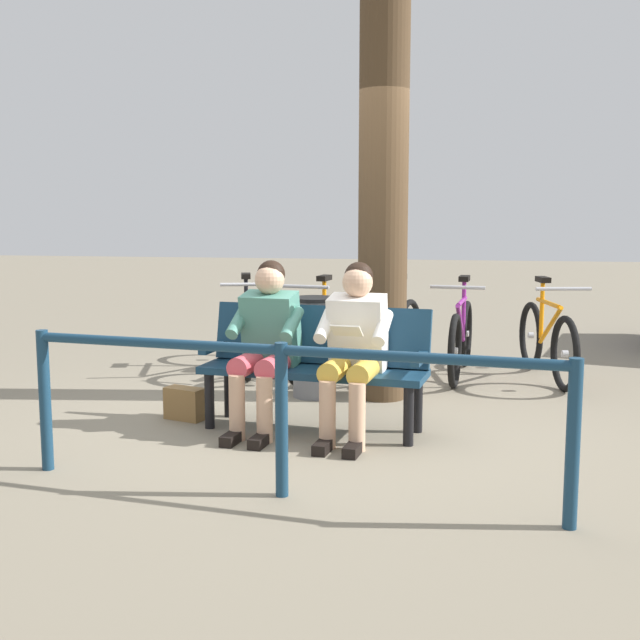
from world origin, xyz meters
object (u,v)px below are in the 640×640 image
object	(u,v)px
person_reading	(354,342)
bicycle_purple	(247,334)
tree_trunk	(384,168)
litter_bin	(315,347)
bench	(316,358)
person_companion	(266,338)
bicycle_black	(461,339)
bicycle_orange	(547,341)
bicycle_blue	(318,338)
bicycle_red	(392,336)
handbag	(185,404)

from	to	relation	value
person_reading	bicycle_purple	world-z (taller)	person_reading
person_reading	tree_trunk	size ratio (longest dim) A/B	0.32
tree_trunk	litter_bin	bearing A→B (deg)	6.85
bench	person_companion	bearing A→B (deg)	27.29
bicycle_black	bench	bearing A→B (deg)	-21.34
person_companion	bench	bearing A→B (deg)	-152.71
bicycle_orange	bicycle_blue	distance (m)	2.12
bicycle_orange	bicycle_blue	xyz separation A→B (m)	(2.11, 0.19, 0.00)
person_reading	tree_trunk	world-z (taller)	tree_trunk
bench	bicycle_orange	size ratio (longest dim) A/B	0.99
bicycle_black	litter_bin	bearing A→B (deg)	-43.25
bench	person_companion	distance (m)	0.39
bench	bicycle_red	size ratio (longest dim) A/B	1.01
tree_trunk	bench	bearing A→B (deg)	69.81
bench	tree_trunk	distance (m)	1.75
person_companion	tree_trunk	xyz separation A→B (m)	(-0.71, -1.13, 1.22)
person_reading	bicycle_blue	bearing A→B (deg)	-66.04
handbag	bicycle_black	distance (m)	2.81
tree_trunk	bicycle_blue	world-z (taller)	tree_trunk
bench	handbag	world-z (taller)	bench
handbag	litter_bin	size ratio (longest dim) A/B	0.36
person_companion	bicycle_purple	xyz separation A→B (m)	(0.70, -2.04, -0.30)
handbag	bicycle_purple	world-z (taller)	bicycle_purple
bench	bicycle_blue	xyz separation A→B (m)	(0.31, -1.81, -0.15)
bicycle_purple	person_reading	bearing A→B (deg)	16.23
bicycle_black	bicycle_red	bearing A→B (deg)	-89.42
person_reading	bicycle_purple	distance (m)	2.52
person_reading	handbag	size ratio (longest dim) A/B	4.00
bicycle_red	handbag	bearing A→B (deg)	-19.43
bench	bicycle_orange	bearing A→B (deg)	-124.91
person_reading	person_companion	xyz separation A→B (m)	(0.63, -0.08, -0.00)
tree_trunk	bicycle_orange	xyz separation A→B (m)	(-1.43, -0.99, -1.53)
handbag	bicycle_blue	distance (m)	1.91
bicycle_orange	bicycle_red	bearing A→B (deg)	-103.38
person_reading	bicycle_black	world-z (taller)	person_reading
person_reading	litter_bin	xyz separation A→B (m)	(0.48, -1.15, -0.24)
person_reading	tree_trunk	distance (m)	1.72
tree_trunk	bicycle_blue	distance (m)	1.85
person_companion	tree_trunk	size ratio (longest dim) A/B	0.32
bench	bicycle_red	xyz separation A→B (m)	(-0.37, -2.04, -0.15)
person_companion	bicycle_orange	distance (m)	3.02
litter_bin	bicycle_blue	size ratio (longest dim) A/B	0.50
bicycle_orange	bicycle_blue	bearing A→B (deg)	-96.31
tree_trunk	bicycle_blue	bearing A→B (deg)	-49.62
handbag	bicycle_orange	size ratio (longest dim) A/B	0.18
person_reading	bicycle_orange	world-z (taller)	person_reading
bicycle_orange	bicycle_purple	world-z (taller)	same
bicycle_red	bench	bearing A→B (deg)	4.80
tree_trunk	bicycle_red	world-z (taller)	tree_trunk
tree_trunk	litter_bin	world-z (taller)	tree_trunk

